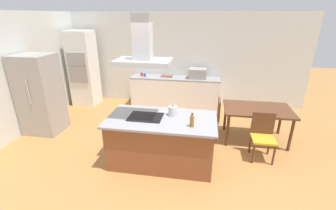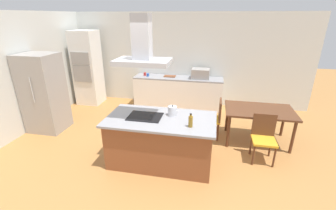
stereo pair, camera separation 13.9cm
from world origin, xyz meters
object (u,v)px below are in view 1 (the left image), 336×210
Objects in this scene: countertop_microwave at (198,73)px; cutting_board at (167,76)px; cooktop at (146,117)px; chair_at_left_end at (213,116)px; refrigerator at (40,95)px; chair_facing_island at (263,133)px; wall_oven_stack at (84,69)px; coffee_mug_red at (142,74)px; olive_oil_bottle at (192,121)px; coffee_mug_blue at (145,75)px; tea_kettle at (173,111)px; range_hood at (143,49)px; dining_table at (257,112)px.

countertop_microwave is 0.92m from cutting_board.
cooktop is 0.67× the size of chair_at_left_end.
refrigerator reaches higher than chair_facing_island.
coffee_mug_red is at bearing 8.31° from wall_oven_stack.
olive_oil_bottle is 0.26× the size of chair_facing_island.
olive_oil_bottle is at bearing -88.93° from countertop_microwave.
wall_oven_stack reaches higher than chair_at_left_end.
cutting_board is at bearing 92.37° from cooktop.
refrigerator reaches higher than coffee_mug_blue.
countertop_microwave is at bearing 119.89° from chair_facing_island.
coffee_mug_red is at bearing 141.60° from chair_facing_island.
chair_facing_island is (1.32, 0.72, -0.49)m from olive_oil_bottle.
chair_at_left_end is at bearing 52.07° from tea_kettle.
countertop_microwave reaches higher than chair_at_left_end.
range_hood is at bearing -137.13° from chair_at_left_end.
coffee_mug_blue is 3.14m from range_hood.
cooktop is 3.03m from coffee_mug_red.
olive_oil_bottle is at bearing -73.05° from cutting_board.
olive_oil_bottle is 0.69× the size of cutting_board.
refrigerator is 2.04× the size of chair_at_left_end.
countertop_microwave is 1.47× the size of cutting_board.
cutting_board reaches higher than chair_at_left_end.
tea_kettle is 1.35m from chair_at_left_end.
range_hood is at bearing -105.22° from countertop_microwave.
refrigerator is at bearing 169.01° from tea_kettle.
cooktop is 3.72m from wall_oven_stack.
cutting_board reaches higher than cooktop.
coffee_mug_red reaches higher than chair_facing_island.
olive_oil_bottle is at bearing -46.57° from tea_kettle.
wall_oven_stack reaches higher than tea_kettle.
chair_at_left_end is 1.13m from chair_facing_island.
wall_oven_stack is at bearing -174.59° from coffee_mug_blue.
countertop_microwave is at bearing 31.19° from refrigerator.
countertop_microwave is at bearing 74.78° from range_hood.
tea_kettle is 0.15× the size of dining_table.
countertop_microwave is (0.78, 2.88, 0.13)m from cooktop.
range_hood reaches higher than refrigerator.
wall_oven_stack reaches higher than coffee_mug_red.
countertop_microwave is 3.40m from wall_oven_stack.
olive_oil_bottle reaches higher than chair_at_left_end.
refrigerator is at bearing 164.10° from olive_oil_bottle.
coffee_mug_blue is 2.65m from chair_at_left_end.
coffee_mug_blue reaches higher than chair_at_left_end.
olive_oil_bottle is 1.58m from chair_facing_island.
cutting_board is 2.51m from wall_oven_stack.
cutting_board is 2.28m from chair_at_left_end.
wall_oven_stack is (-3.45, 2.88, 0.10)m from olive_oil_bottle.
dining_table is at bearing 0.00° from chair_at_left_end.
refrigerator is (-3.16, 0.61, -0.08)m from tea_kettle.
olive_oil_bottle is (0.84, -0.23, 0.09)m from cooktop.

